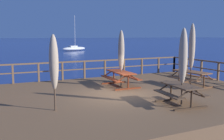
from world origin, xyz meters
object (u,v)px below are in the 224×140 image
(picnic_table_mid_centre, at_px, (121,75))
(picnic_table_back_right, at_px, (191,75))
(patio_umbrella_short_mid, at_px, (192,47))
(patio_umbrella_tall_back_right, at_px, (183,57))
(patio_umbrella_tall_front, at_px, (121,51))
(picnic_table_back_left, at_px, (181,90))
(patio_umbrella_tall_mid_right, at_px, (54,62))
(sailboat_distant, at_px, (74,48))

(picnic_table_mid_centre, distance_m, picnic_table_back_right, 3.63)
(picnic_table_mid_centre, height_order, patio_umbrella_short_mid, patio_umbrella_short_mid)
(patio_umbrella_short_mid, bearing_deg, picnic_table_back_right, 30.19)
(picnic_table_mid_centre, xyz_separation_m, patio_umbrella_tall_back_right, (0.44, -4.16, 1.26))
(picnic_table_back_right, xyz_separation_m, patio_umbrella_tall_front, (-3.32, 1.42, 1.25))
(picnic_table_back_left, bearing_deg, patio_umbrella_tall_mid_right, 164.20)
(patio_umbrella_tall_front, distance_m, patio_umbrella_tall_mid_right, 4.88)
(sailboat_distant, bearing_deg, picnic_table_mid_centre, -103.77)
(patio_umbrella_tall_front, distance_m, patio_umbrella_short_mid, 3.58)
(patio_umbrella_tall_front, xyz_separation_m, patio_umbrella_short_mid, (3.27, -1.45, 0.22))
(patio_umbrella_tall_mid_right, bearing_deg, picnic_table_back_left, -15.80)
(picnic_table_back_left, height_order, patio_umbrella_tall_front, patio_umbrella_tall_front)
(picnic_table_mid_centre, height_order, sailboat_distant, sailboat_distant)
(patio_umbrella_short_mid, height_order, sailboat_distant, sailboat_distant)
(picnic_table_back_right, relative_size, sailboat_distant, 0.28)
(picnic_table_back_left, xyz_separation_m, sailboat_distant, (10.21, 47.57, -0.87))
(patio_umbrella_tall_front, distance_m, sailboat_distant, 44.87)
(picnic_table_back_right, distance_m, patio_umbrella_tall_front, 3.82)
(patio_umbrella_tall_front, height_order, sailboat_distant, sailboat_distant)
(picnic_table_back_right, xyz_separation_m, sailboat_distant, (7.33, 44.95, -0.88))
(picnic_table_back_right, distance_m, sailboat_distant, 45.55)
(picnic_table_mid_centre, xyz_separation_m, picnic_table_back_left, (0.44, -4.09, -0.01))
(patio_umbrella_tall_front, bearing_deg, sailboat_distant, 76.25)
(picnic_table_back_left, distance_m, patio_umbrella_tall_mid_right, 4.76)
(picnic_table_back_right, height_order, patio_umbrella_tall_front, patio_umbrella_tall_front)
(picnic_table_back_left, distance_m, patio_umbrella_tall_front, 4.25)
(picnic_table_back_right, xyz_separation_m, patio_umbrella_tall_mid_right, (-7.33, -1.36, 1.12))
(patio_umbrella_tall_back_right, height_order, sailboat_distant, sailboat_distant)
(picnic_table_mid_centre, xyz_separation_m, sailboat_distant, (10.65, 43.48, -0.88))
(patio_umbrella_tall_back_right, distance_m, patio_umbrella_tall_mid_right, 4.65)
(patio_umbrella_tall_front, bearing_deg, picnic_table_back_right, -23.11)
(patio_umbrella_tall_front, relative_size, patio_umbrella_short_mid, 0.89)
(patio_umbrella_tall_mid_right, bearing_deg, patio_umbrella_tall_back_right, -16.54)
(sailboat_distant, bearing_deg, patio_umbrella_tall_back_right, -102.10)
(picnic_table_back_left, height_order, patio_umbrella_tall_back_right, patio_umbrella_tall_back_right)
(picnic_table_back_left, height_order, sailboat_distant, sailboat_distant)
(picnic_table_back_right, distance_m, patio_umbrella_tall_back_right, 4.13)
(picnic_table_back_right, bearing_deg, sailboat_distant, 80.74)
(picnic_table_back_right, bearing_deg, patio_umbrella_tall_front, 156.89)
(picnic_table_back_right, height_order, patio_umbrella_tall_mid_right, patio_umbrella_tall_mid_right)
(patio_umbrella_tall_mid_right, relative_size, sailboat_distant, 0.34)
(patio_umbrella_tall_front, height_order, patio_umbrella_short_mid, patio_umbrella_short_mid)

